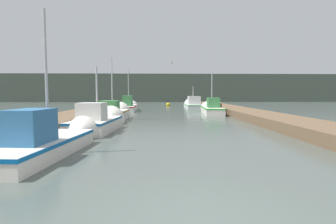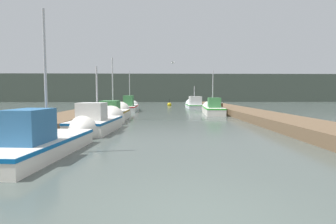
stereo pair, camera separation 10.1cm
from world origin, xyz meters
TOP-DOWN VIEW (x-y plane):
  - dock_left at (-6.30, 16.00)m, footprint 2.62×40.00m
  - dock_right at (6.30, 16.00)m, footprint 2.62×40.00m
  - distant_shore_ridge at (0.00, 57.31)m, footprint 120.00×16.00m
  - fishing_boat_0 at (-3.98, 4.70)m, footprint 1.93×5.47m
  - fishing_boat_1 at (-3.63, 9.74)m, footprint 2.06×4.88m
  - fishing_boat_2 at (-3.80, 14.83)m, footprint 1.86×5.61m
  - fishing_boat_3 at (4.10, 19.84)m, footprint 1.93×6.22m
  - fishing_boat_4 at (-3.79, 24.08)m, footprint 1.64×6.45m
  - fishing_boat_5 at (3.59, 29.14)m, footprint 1.87×5.35m
  - mooring_piling_0 at (5.16, 20.93)m, footprint 0.36×0.36m
  - mooring_piling_1 at (-4.88, 5.98)m, footprint 0.25×0.25m
  - channel_buoy at (0.67, 34.00)m, footprint 0.60×0.60m
  - seagull_lead at (0.32, 14.26)m, footprint 0.31×0.56m

SIDE VIEW (x-z plane):
  - channel_buoy at x=0.67m, z-range -0.38..0.72m
  - dock_left at x=-6.30m, z-range 0.00..0.53m
  - dock_right at x=6.30m, z-range 0.00..0.53m
  - fishing_boat_0 at x=-3.98m, z-range -2.01..2.81m
  - fishing_boat_1 at x=-3.63m, z-range -1.41..2.26m
  - fishing_boat_5 at x=3.59m, z-range -1.22..2.08m
  - fishing_boat_2 at x=-3.80m, z-range -1.98..2.83m
  - fishing_boat_3 at x=4.10m, z-range -1.68..2.57m
  - fishing_boat_4 at x=-3.79m, z-range -1.82..2.75m
  - mooring_piling_0 at x=5.16m, z-range 0.01..0.95m
  - mooring_piling_1 at x=-4.88m, z-range 0.01..1.31m
  - distant_shore_ridge at x=0.00m, z-range 0.00..5.71m
  - seagull_lead at x=0.32m, z-range 3.85..3.98m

